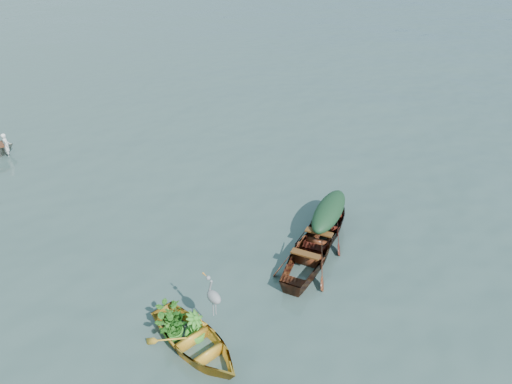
# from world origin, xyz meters

# --- Properties ---
(ground) EXTENTS (140.00, 140.00, 0.00)m
(ground) POSITION_xyz_m (0.00, 0.00, 0.00)
(ground) COLOR #364C49
(ground) RESTS_ON ground
(yellow_dinghy) EXTENTS (1.53, 3.10, 0.80)m
(yellow_dinghy) POSITION_xyz_m (-3.41, -0.92, 0.00)
(yellow_dinghy) COLOR orange
(yellow_dinghy) RESTS_ON ground
(green_tarp_boat) EXTENTS (4.04, 2.95, 0.89)m
(green_tarp_boat) POSITION_xyz_m (1.58, 0.35, 0.00)
(green_tarp_boat) COLOR #41170F
(green_tarp_boat) RESTS_ON ground
(open_wooden_boat) EXTENTS (4.20, 2.95, 0.93)m
(open_wooden_boat) POSITION_xyz_m (0.35, -0.31, 0.00)
(open_wooden_boat) COLOR #5D3017
(open_wooden_boat) RESTS_ON ground
(green_tarp_cover) EXTENTS (2.22, 1.62, 0.52)m
(green_tarp_cover) POSITION_xyz_m (1.58, 0.35, 0.71)
(green_tarp_cover) COLOR #173920
(green_tarp_cover) RESTS_ON green_tarp_boat
(thwart_benches) EXTENTS (2.16, 1.59, 0.04)m
(thwart_benches) POSITION_xyz_m (0.35, -0.31, 0.48)
(thwart_benches) COLOR #4A2A11
(thwart_benches) RESTS_ON open_wooden_boat
(heron) EXTENTS (0.31, 0.42, 0.92)m
(heron) POSITION_xyz_m (-2.87, -0.82, 0.86)
(heron) COLOR gray
(heron) RESTS_ON yellow_dinghy
(dinghy_weeds) EXTENTS (0.77, 0.95, 0.60)m
(dinghy_weeds) POSITION_xyz_m (-3.43, -0.37, 0.70)
(dinghy_weeds) COLOR #3A741E
(dinghy_weeds) RESTS_ON yellow_dinghy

